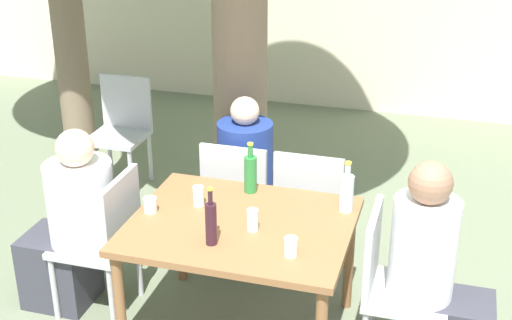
{
  "coord_description": "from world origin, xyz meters",
  "views": [
    {
      "loc": [
        1.05,
        -3.3,
        2.67
      ],
      "look_at": [
        0.0,
        0.3,
        1.0
      ],
      "focal_mm": 50.0,
      "sensor_mm": 36.0,
      "label": 1
    }
  ],
  "objects_px": {
    "water_bottle_0": "(347,192)",
    "patio_chair_1": "(391,280)",
    "person_seated_0": "(71,228)",
    "drinking_glass_0": "(198,196)",
    "patio_chair_0": "(106,236)",
    "patio_chair_4": "(122,125)",
    "person_seated_1": "(437,282)",
    "wine_bottle_1": "(211,222)",
    "drinking_glass_1": "(291,247)",
    "patio_chair_3": "(311,205)",
    "drinking_glass_3": "(150,205)",
    "drinking_glass_2": "(253,220)",
    "dining_table_front": "(241,236)",
    "person_seated_2": "(249,181)",
    "patio_chair_2": "(239,195)",
    "green_bottle_2": "(250,173)"
  },
  "relations": [
    {
      "from": "person_seated_1",
      "to": "patio_chair_0",
      "type": "bearing_deg",
      "value": 90.0
    },
    {
      "from": "dining_table_front",
      "to": "patio_chair_0",
      "type": "height_order",
      "value": "patio_chair_0"
    },
    {
      "from": "patio_chair_3",
      "to": "person_seated_2",
      "type": "distance_m",
      "value": 0.54
    },
    {
      "from": "patio_chair_0",
      "to": "patio_chair_4",
      "type": "distance_m",
      "value": 1.84
    },
    {
      "from": "patio_chair_4",
      "to": "patio_chair_1",
      "type": "bearing_deg",
      "value": -34.95
    },
    {
      "from": "patio_chair_1",
      "to": "patio_chair_4",
      "type": "relative_size",
      "value": 1.0
    },
    {
      "from": "wine_bottle_1",
      "to": "patio_chair_2",
      "type": "bearing_deg",
      "value": 99.52
    },
    {
      "from": "patio_chair_2",
      "to": "drinking_glass_1",
      "type": "xyz_separation_m",
      "value": [
        0.59,
        -0.99,
        0.27
      ]
    },
    {
      "from": "water_bottle_0",
      "to": "patio_chair_1",
      "type": "bearing_deg",
      "value": -44.28
    },
    {
      "from": "patio_chair_1",
      "to": "person_seated_0",
      "type": "xyz_separation_m",
      "value": [
        -1.92,
        -0.0,
        0.02
      ]
    },
    {
      "from": "patio_chair_3",
      "to": "wine_bottle_1",
      "type": "distance_m",
      "value": 1.1
    },
    {
      "from": "drinking_glass_3",
      "to": "person_seated_2",
      "type": "bearing_deg",
      "value": 73.92
    },
    {
      "from": "drinking_glass_3",
      "to": "patio_chair_3",
      "type": "bearing_deg",
      "value": 44.26
    },
    {
      "from": "patio_chair_4",
      "to": "person_seated_0",
      "type": "height_order",
      "value": "person_seated_0"
    },
    {
      "from": "dining_table_front",
      "to": "drinking_glass_2",
      "type": "distance_m",
      "value": 0.18
    },
    {
      "from": "patio_chair_4",
      "to": "water_bottle_0",
      "type": "relative_size",
      "value": 3.03
    },
    {
      "from": "wine_bottle_1",
      "to": "green_bottle_2",
      "type": "bearing_deg",
      "value": 88.16
    },
    {
      "from": "patio_chair_0",
      "to": "dining_table_front",
      "type": "bearing_deg",
      "value": 90.0
    },
    {
      "from": "patio_chair_3",
      "to": "drinking_glass_2",
      "type": "distance_m",
      "value": 0.86
    },
    {
      "from": "patio_chair_3",
      "to": "drinking_glass_0",
      "type": "relative_size",
      "value": 7.77
    },
    {
      "from": "person_seated_0",
      "to": "drinking_glass_0",
      "type": "distance_m",
      "value": 0.83
    },
    {
      "from": "patio_chair_0",
      "to": "patio_chair_4",
      "type": "height_order",
      "value": "same"
    },
    {
      "from": "water_bottle_0",
      "to": "drinking_glass_2",
      "type": "bearing_deg",
      "value": -140.48
    },
    {
      "from": "water_bottle_0",
      "to": "drinking_glass_1",
      "type": "bearing_deg",
      "value": -108.12
    },
    {
      "from": "person_seated_2",
      "to": "water_bottle_0",
      "type": "distance_m",
      "value": 1.08
    },
    {
      "from": "drinking_glass_1",
      "to": "dining_table_front",
      "type": "bearing_deg",
      "value": 143.23
    },
    {
      "from": "patio_chair_2",
      "to": "water_bottle_0",
      "type": "xyz_separation_m",
      "value": [
        0.78,
        -0.43,
        0.34
      ]
    },
    {
      "from": "patio_chair_2",
      "to": "water_bottle_0",
      "type": "height_order",
      "value": "water_bottle_0"
    },
    {
      "from": "drinking_glass_2",
      "to": "person_seated_2",
      "type": "bearing_deg",
      "value": 107.87
    },
    {
      "from": "patio_chair_4",
      "to": "person_seated_1",
      "type": "relative_size",
      "value": 0.74
    },
    {
      "from": "patio_chair_1",
      "to": "drinking_glass_1",
      "type": "distance_m",
      "value": 0.62
    },
    {
      "from": "patio_chair_3",
      "to": "drinking_glass_0",
      "type": "height_order",
      "value": "patio_chair_3"
    },
    {
      "from": "person_seated_0",
      "to": "person_seated_1",
      "type": "distance_m",
      "value": 2.16
    },
    {
      "from": "drinking_glass_0",
      "to": "drinking_glass_1",
      "type": "bearing_deg",
      "value": -31.08
    },
    {
      "from": "drinking_glass_0",
      "to": "patio_chair_3",
      "type": "bearing_deg",
      "value": 48.02
    },
    {
      "from": "wine_bottle_1",
      "to": "drinking_glass_0",
      "type": "relative_size",
      "value": 2.75
    },
    {
      "from": "dining_table_front",
      "to": "person_seated_1",
      "type": "xyz_separation_m",
      "value": [
        1.08,
        -0.0,
        -0.1
      ]
    },
    {
      "from": "drinking_glass_1",
      "to": "wine_bottle_1",
      "type": "bearing_deg",
      "value": -179.84
    },
    {
      "from": "person_seated_0",
      "to": "drinking_glass_0",
      "type": "bearing_deg",
      "value": 99.33
    },
    {
      "from": "patio_chair_3",
      "to": "drinking_glass_2",
      "type": "xyz_separation_m",
      "value": [
        -0.16,
        -0.79,
        0.28
      ]
    },
    {
      "from": "person_seated_0",
      "to": "drinking_glass_3",
      "type": "height_order",
      "value": "person_seated_0"
    },
    {
      "from": "wine_bottle_1",
      "to": "drinking_glass_3",
      "type": "xyz_separation_m",
      "value": [
        -0.45,
        0.23,
        -0.08
      ]
    },
    {
      "from": "person_seated_1",
      "to": "green_bottle_2",
      "type": "xyz_separation_m",
      "value": [
        -1.14,
        0.38,
        0.31
      ]
    },
    {
      "from": "patio_chair_3",
      "to": "drinking_glass_3",
      "type": "xyz_separation_m",
      "value": [
        -0.78,
        -0.76,
        0.27
      ]
    },
    {
      "from": "person_seated_1",
      "to": "drinking_glass_1",
      "type": "bearing_deg",
      "value": 109.6
    },
    {
      "from": "patio_chair_3",
      "to": "person_seated_0",
      "type": "bearing_deg",
      "value": 28.9
    },
    {
      "from": "drinking_glass_2",
      "to": "person_seated_0",
      "type": "bearing_deg",
      "value": 176.89
    },
    {
      "from": "patio_chair_4",
      "to": "drinking_glass_0",
      "type": "xyz_separation_m",
      "value": [
        1.27,
        -1.56,
        0.28
      ]
    },
    {
      "from": "person_seated_2",
      "to": "drinking_glass_3",
      "type": "bearing_deg",
      "value": 73.92
    },
    {
      "from": "patio_chair_0",
      "to": "drinking_glass_3",
      "type": "bearing_deg",
      "value": 85.2
    }
  ]
}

